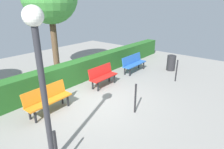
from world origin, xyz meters
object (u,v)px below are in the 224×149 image
(bench_red, at_px, (103,75))
(bench_orange, at_px, (48,98))
(bench_blue, at_px, (134,63))
(lamp_post, at_px, (39,61))
(trash_bin, at_px, (171,63))

(bench_red, distance_m, bench_orange, 2.68)
(bench_red, bearing_deg, bench_blue, 178.96)
(lamp_post, xyz_separation_m, trash_bin, (-7.65, -0.49, -1.94))
(bench_red, relative_size, bench_orange, 0.89)
(lamp_post, height_order, trash_bin, lamp_post)
(bench_red, relative_size, trash_bin, 1.71)
(bench_blue, distance_m, trash_bin, 2.02)
(lamp_post, bearing_deg, trash_bin, -176.32)
(bench_blue, relative_size, bench_orange, 1.07)
(lamp_post, relative_size, trash_bin, 4.11)
(lamp_post, bearing_deg, bench_orange, -121.33)
(bench_blue, distance_m, bench_orange, 5.06)
(bench_blue, height_order, trash_bin, bench_blue)
(bench_blue, height_order, lamp_post, lamp_post)
(trash_bin, bearing_deg, lamp_post, 3.68)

